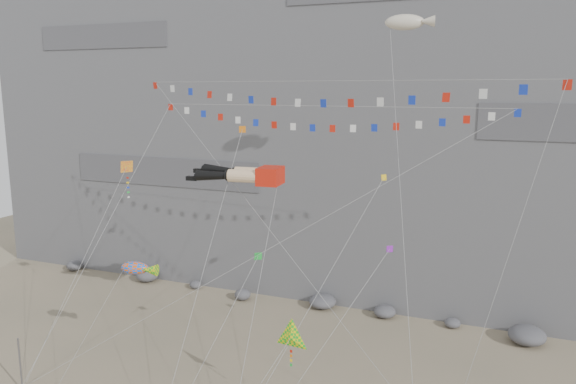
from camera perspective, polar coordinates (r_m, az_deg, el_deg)
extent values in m
cube|color=slate|center=(65.31, 8.06, 14.24)|extent=(80.00, 28.00, 50.00)
cylinder|color=slate|center=(44.35, -25.55, -15.57)|extent=(0.12, 0.12, 3.95)
cube|color=red|center=(40.32, -1.81, 1.65)|extent=(1.75, 2.28, 1.27)
cylinder|color=beige|center=(40.35, -4.60, 1.63)|extent=(2.22, 1.12, 0.94)
sphere|color=black|center=(40.75, -6.00, 1.70)|extent=(0.86, 0.86, 0.86)
cone|color=black|center=(41.27, -7.63, 1.67)|extent=(2.62, 1.01, 0.88)
cube|color=black|center=(42.04, -9.74, 1.38)|extent=(0.86, 0.44, 0.31)
cylinder|color=beige|center=(41.52, -3.96, 1.90)|extent=(2.22, 1.12, 0.94)
sphere|color=black|center=(41.91, -5.34, 1.96)|extent=(0.86, 0.86, 0.86)
cone|color=black|center=(42.38, -6.93, 2.19)|extent=(2.64, 1.01, 0.94)
cube|color=black|center=(43.10, -9.01, 2.15)|extent=(0.86, 0.44, 0.31)
cylinder|color=gray|center=(36.43, -3.84, -11.17)|extent=(0.03, 0.03, 19.00)
cylinder|color=gray|center=(41.75, -11.14, -4.96)|extent=(0.03, 0.03, 29.57)
cylinder|color=gray|center=(35.74, 8.44, -6.03)|extent=(0.03, 0.03, 24.42)
cylinder|color=gray|center=(45.04, -20.50, -7.41)|extent=(0.03, 0.03, 17.15)
cube|color=slate|center=(46.17, -25.07, -17.13)|extent=(0.16, 0.16, 0.10)
cylinder|color=gray|center=(42.57, -18.93, -12.90)|extent=(0.03, 0.03, 10.07)
cylinder|color=gray|center=(36.00, 12.34, -2.69)|extent=(0.03, 0.03, 28.47)
cylinder|color=gray|center=(38.65, -8.48, -7.53)|extent=(0.03, 0.03, 22.50)
cylinder|color=gray|center=(37.16, 4.09, -14.69)|extent=(0.03, 0.03, 15.26)
cylinder|color=gray|center=(37.38, -7.64, -15.10)|extent=(0.03, 0.03, 13.51)
cylinder|color=gray|center=(37.11, 2.69, -10.87)|extent=(0.03, 0.03, 20.84)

